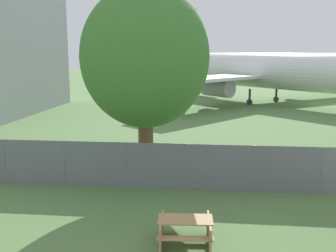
# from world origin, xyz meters

# --- Properties ---
(perimeter_fence) EXTENTS (56.07, 0.07, 1.86)m
(perimeter_fence) POSITION_xyz_m (-0.00, 9.83, 0.93)
(perimeter_fence) COLOR slate
(perimeter_fence) RESTS_ON ground
(airplane) EXTENTS (29.49, 30.60, 11.02)m
(airplane) POSITION_xyz_m (7.36, 37.59, 3.48)
(airplane) COLOR white
(airplane) RESTS_ON ground
(picnic_bench_near_cabin) EXTENTS (1.63, 1.49, 0.76)m
(picnic_bench_near_cabin) POSITION_xyz_m (0.16, 5.29, 0.47)
(picnic_bench_near_cabin) COLOR tan
(picnic_bench_near_cabin) RESTS_ON ground
(tree_near_hangar) EXTENTS (5.16, 5.16, 8.03)m
(tree_near_hangar) POSITION_xyz_m (-1.83, 10.68, 5.16)
(tree_near_hangar) COLOR brown
(tree_near_hangar) RESTS_ON ground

